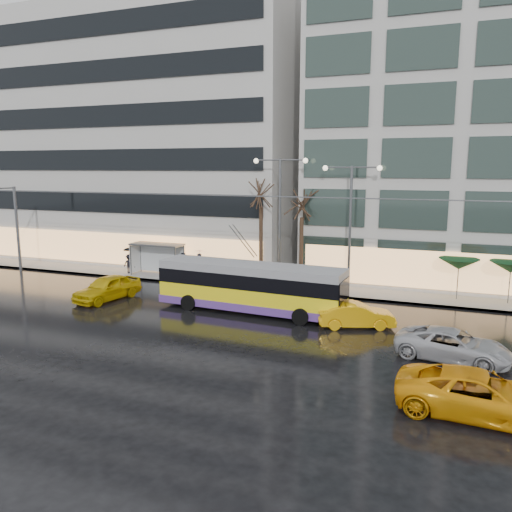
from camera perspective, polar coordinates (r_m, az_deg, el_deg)
The scene contains 20 objects.
ground at distance 27.59m, azimuth -8.33°, elevation -8.06°, with size 140.00×140.00×0.00m, color black.
sidewalk at distance 39.37m, azimuth 4.11°, elevation -2.35°, with size 80.00×10.00×0.15m, color gray.
kerb at distance 34.78m, azimuth 1.79°, elevation -4.00°, with size 80.00×0.10×0.15m, color slate.
building_left at distance 50.91m, azimuth -14.33°, elevation 12.74°, with size 34.00×14.00×22.00m, color #B0ADA8.
trolleybus at distance 29.74m, azimuth -0.66°, elevation -3.75°, with size 11.53×4.76×5.29m.
catenary at distance 33.30m, azimuth -0.42°, elevation 2.69°, with size 42.24×5.12×7.00m.
bus_shelter at distance 40.25m, azimuth -11.56°, elevation 0.48°, with size 4.20×1.60×2.51m.
street_lamp_near at distance 35.48m, azimuth 2.76°, elevation 5.96°, with size 3.96×0.36×9.03m.
street_lamp_far at distance 34.31m, azimuth 10.76°, elevation 5.19°, with size 3.96×0.36×8.53m.
tree_a at distance 36.09m, azimuth 0.58°, elevation 7.78°, with size 3.20×3.20×8.40m.
tree_b at distance 35.41m, azimuth 5.29°, elevation 6.58°, with size 3.20×3.20×7.70m.
parasol_a at distance 34.47m, azimuth 22.17°, elevation -0.85°, with size 2.50×2.50×2.65m.
parasol_b at distance 34.71m, azimuth 27.12°, elevation -1.15°, with size 2.50×2.50×2.65m.
taxi_a at distance 33.94m, azimuth -16.63°, elevation -3.51°, with size 1.91×4.75×1.62m, color gold.
taxi_b at distance 27.68m, azimuth 11.36°, elevation -6.63°, with size 1.43×4.11×1.35m, color #ECA50C.
taxi_c at distance 19.57m, azimuth 24.18°, elevation -14.24°, with size 2.59×5.62×1.56m, color #F29E0C.
sedan_silver at distance 24.35m, azimuth 21.60°, elevation -9.48°, with size 2.29×4.97×1.38m, color #AFAFB4.
pedestrian_a at distance 38.46m, azimuth -6.45°, elevation -0.42°, with size 1.27×1.28×2.19m.
pedestrian_b at distance 39.15m, azimuth -8.35°, elevation -0.98°, with size 0.97×0.79×1.89m.
pedestrian_c at distance 41.18m, azimuth -14.31°, elevation -0.39°, with size 1.00×0.83×2.11m.
Camera 1 is at (12.79, -22.90, 8.56)m, focal length 35.00 mm.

